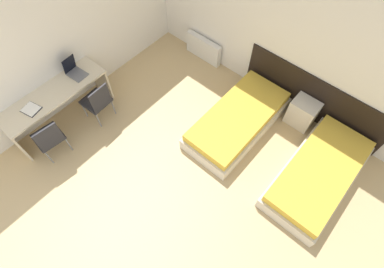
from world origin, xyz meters
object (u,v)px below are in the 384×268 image
Objects in this scene: nightstand at (302,113)px; laptop at (74,71)px; bed_near_window at (238,120)px; bed_near_door at (318,174)px; chair_near_laptop at (97,101)px; chair_near_notebook at (49,137)px.

nightstand is 4.05m from laptop.
laptop reaches higher than bed_near_window.
chair_near_laptop reaches higher than bed_near_door.
bed_near_door is 2.38× the size of chair_near_notebook.
chair_near_notebook reaches higher than nightstand.
nightstand is 4.33m from chair_near_notebook.
bed_near_door is at bearing 40.26° from chair_near_notebook.
bed_near_door is 3.75× the size of nightstand.
chair_near_notebook is (-2.80, -3.29, 0.21)m from nightstand.
bed_near_window is 3.18m from chair_near_notebook.
chair_near_notebook is at bearing -130.39° from nightstand.
chair_near_notebook reaches higher than bed_near_window.
bed_near_window is 1.16m from nightstand.
chair_near_notebook is at bearing -93.49° from chair_near_laptop.
chair_near_notebook reaches higher than bed_near_door.
bed_near_door is 5.85× the size of laptop.
laptop is (-0.52, 0.04, 0.35)m from chair_near_laptop.
bed_near_door is at bearing 13.70° from laptop.
bed_near_window is at bearing -133.59° from nightstand.
bed_near_window is 2.38× the size of chair_near_laptop.
laptop reaches higher than bed_near_door.
chair_near_notebook is at bearing -145.68° from bed_near_door.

